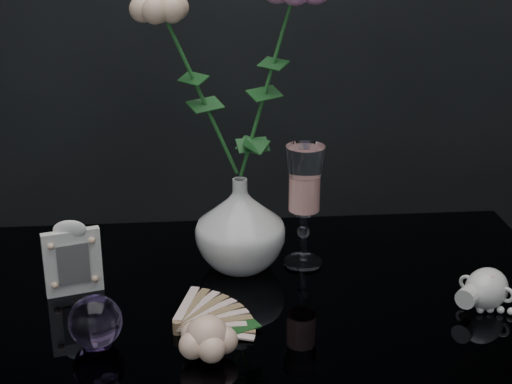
{
  "coord_description": "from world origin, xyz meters",
  "views": [
    {
      "loc": [
        -0.06,
        -1.03,
        1.35
      ],
      "look_at": [
        0.03,
        0.07,
        0.92
      ],
      "focal_mm": 55.0,
      "sensor_mm": 36.0,
      "label": 1
    }
  ],
  "objects_px": {
    "loose_rose": "(207,337)",
    "pearl_jar": "(487,287)",
    "wine_glass": "(304,207)",
    "vase": "(240,224)",
    "paperweight": "(95,322)",
    "picture_frame": "(72,257)"
  },
  "relations": [
    {
      "from": "loose_rose",
      "to": "pearl_jar",
      "type": "xyz_separation_m",
      "value": [
        0.42,
        0.1,
        0.0
      ]
    },
    {
      "from": "wine_glass",
      "to": "pearl_jar",
      "type": "distance_m",
      "value": 0.31
    },
    {
      "from": "vase",
      "to": "pearl_jar",
      "type": "relative_size",
      "value": 0.7
    },
    {
      "from": "wine_glass",
      "to": "paperweight",
      "type": "height_order",
      "value": "wine_glass"
    },
    {
      "from": "picture_frame",
      "to": "wine_glass",
      "type": "bearing_deg",
      "value": -5.1
    },
    {
      "from": "vase",
      "to": "loose_rose",
      "type": "relative_size",
      "value": 0.88
    },
    {
      "from": "pearl_jar",
      "to": "picture_frame",
      "type": "bearing_deg",
      "value": -145.85
    },
    {
      "from": "vase",
      "to": "pearl_jar",
      "type": "xyz_separation_m",
      "value": [
        0.36,
        -0.16,
        -0.05
      ]
    },
    {
      "from": "picture_frame",
      "to": "vase",
      "type": "bearing_deg",
      "value": -1.36
    },
    {
      "from": "wine_glass",
      "to": "paperweight",
      "type": "xyz_separation_m",
      "value": [
        -0.32,
        -0.23,
        -0.07
      ]
    },
    {
      "from": "vase",
      "to": "wine_glass",
      "type": "bearing_deg",
      "value": 1.03
    },
    {
      "from": "wine_glass",
      "to": "pearl_jar",
      "type": "xyz_separation_m",
      "value": [
        0.25,
        -0.17,
        -0.07
      ]
    },
    {
      "from": "wine_glass",
      "to": "paperweight",
      "type": "distance_m",
      "value": 0.4
    },
    {
      "from": "wine_glass",
      "to": "pearl_jar",
      "type": "height_order",
      "value": "wine_glass"
    },
    {
      "from": "paperweight",
      "to": "loose_rose",
      "type": "distance_m",
      "value": 0.16
    },
    {
      "from": "vase",
      "to": "wine_glass",
      "type": "distance_m",
      "value": 0.11
    },
    {
      "from": "vase",
      "to": "picture_frame",
      "type": "bearing_deg",
      "value": -165.49
    },
    {
      "from": "loose_rose",
      "to": "vase",
      "type": "bearing_deg",
      "value": 82.5
    },
    {
      "from": "paperweight",
      "to": "pearl_jar",
      "type": "bearing_deg",
      "value": 6.07
    },
    {
      "from": "paperweight",
      "to": "loose_rose",
      "type": "xyz_separation_m",
      "value": [
        0.15,
        -0.04,
        -0.01
      ]
    },
    {
      "from": "vase",
      "to": "wine_glass",
      "type": "height_order",
      "value": "wine_glass"
    },
    {
      "from": "picture_frame",
      "to": "pearl_jar",
      "type": "xyz_separation_m",
      "value": [
        0.62,
        -0.1,
        -0.03
      ]
    }
  ]
}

